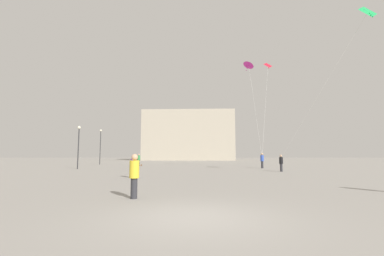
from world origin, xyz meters
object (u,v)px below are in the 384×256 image
kite_emerald_delta (365,15)px  lamppost_east (99,141)px  handbag_beside_flyer (140,165)px  person_in_purple (132,166)px  building_left_hall (188,136)px  person_in_black (280,162)px  kite_magenta_diamond (248,65)px  kite_crimson_delta (267,67)px  person_in_blue (261,160)px  person_in_yellow (133,174)px  lamppost_west (78,140)px  person_in_green (138,159)px

kite_emerald_delta → lamppost_east: size_ratio=2.05×
handbag_beside_flyer → person_in_purple: bearing=-80.7°
building_left_hall → kite_emerald_delta: bearing=-76.6°
person_in_black → person_in_purple: bearing=-43.3°
person_in_black → kite_magenta_diamond: size_ratio=0.13×
kite_crimson_delta → building_left_hall: 44.56m
person_in_blue → lamppost_east: size_ratio=0.32×
kite_emerald_delta → kite_magenta_diamond: 14.59m
person_in_yellow → handbag_beside_flyer: size_ratio=5.21×
person_in_black → lamppost_east: bearing=-109.4°
handbag_beside_flyer → person_in_black: bearing=-38.4°
person_in_purple → handbag_beside_flyer: (-3.26, 19.95, -0.76)m
person_in_blue → lamppost_east: bearing=8.2°
person_in_blue → person_in_black: size_ratio=1.13×
person_in_blue → person_in_black: bearing=125.9°
handbag_beside_flyer → kite_emerald_delta: bearing=-41.8°
person_in_black → kite_magenta_diamond: 14.09m
lamppost_east → handbag_beside_flyer: lamppost_east is taller
building_left_hall → lamppost_west: building_left_hall is taller
person_in_green → person_in_yellow: 29.16m
person_in_yellow → person_in_purple: bearing=-179.8°
building_left_hall → person_in_blue: bearing=-79.1°
person_in_green → person_in_black: bearing=-112.0°
person_in_yellow → kite_magenta_diamond: 27.55m
person_in_purple → kite_crimson_delta: 29.46m
person_in_black → person_in_purple: 14.72m
kite_crimson_delta → person_in_yellow: bearing=-115.3°
person_in_purple → kite_emerald_delta: kite_emerald_delta is taller
person_in_yellow → person_in_black: size_ratio=1.02×
person_in_yellow → kite_crimson_delta: size_ratio=0.12×
kite_crimson_delta → lamppost_west: kite_crimson_delta is taller
kite_emerald_delta → lamppost_east: kite_emerald_delta is taller
person_in_yellow → person_in_purple: 8.99m
person_in_blue → building_left_hall: size_ratio=0.07×
person_in_black → building_left_hall: building_left_hall is taller
kite_emerald_delta → person_in_blue: bearing=112.7°
person_in_green → kite_emerald_delta: 30.91m
lamppost_west → handbag_beside_flyer: (5.72, 8.28, -3.22)m
person_in_yellow → lamppost_east: bearing=-171.4°
kite_emerald_delta → lamppost_west: kite_emerald_delta is taller
kite_crimson_delta → lamppost_east: bearing=169.9°
person_in_yellow → kite_magenta_diamond: size_ratio=0.14×
person_in_green → person_in_yellow: size_ratio=1.08×
person_in_green → kite_magenta_diamond: kite_magenta_diamond is taller
kite_emerald_delta → building_left_hall: building_left_hall is taller
kite_crimson_delta → lamppost_west: (-24.80, -8.80, -11.65)m
person_in_purple → kite_crimson_delta: size_ratio=0.11×
lamppost_east → kite_emerald_delta: bearing=-39.8°
person_in_black → lamppost_west: lamppost_west is taller
kite_magenta_diamond → person_in_black: bearing=-78.3°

